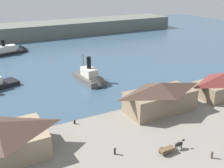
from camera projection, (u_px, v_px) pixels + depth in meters
name	position (u px, v px, depth m)	size (l,w,h in m)	color
ground_plane	(140.00, 102.00, 77.65)	(320.00, 320.00, 0.00)	#385166
quay_promenade	(197.00, 136.00, 59.37)	(110.00, 36.00, 1.20)	gray
seawall_edge	(148.00, 105.00, 74.52)	(110.00, 0.80, 1.00)	#666159
ferry_shed_west_terminal	(160.00, 97.00, 68.36)	(17.93, 8.64, 7.57)	#847056
horse_cart	(172.00, 147.00, 52.63)	(5.94, 1.36, 1.87)	brown
pedestrian_by_tram	(115.00, 151.00, 51.87)	(0.39, 0.39, 1.58)	#232328
pedestrian_walking_east	(212.00, 155.00, 50.76)	(0.39, 0.39, 1.59)	#4C3D33
mooring_post_east	(75.00, 122.00, 63.03)	(0.44, 0.44, 0.90)	black
ferry_approaching_east	(92.00, 78.00, 91.43)	(6.64, 15.93, 10.37)	#514C47
ferry_outer_harbor	(9.00, 51.00, 127.91)	(23.68, 11.68, 9.20)	black
far_headland	(40.00, 30.00, 166.59)	(180.00, 24.00, 8.00)	#60665B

